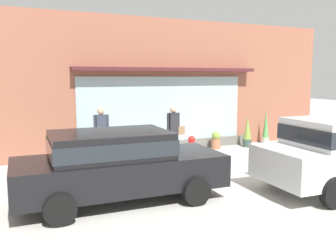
% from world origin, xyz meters
% --- Properties ---
extents(ground_plane, '(60.00, 60.00, 0.00)m').
position_xyz_m(ground_plane, '(0.00, 0.00, 0.00)').
color(ground_plane, '#B2AFA8').
extents(curb_strip, '(14.00, 0.24, 0.12)m').
position_xyz_m(curb_strip, '(0.00, -0.20, 0.06)').
color(curb_strip, '#B2B2AD').
rests_on(curb_strip, ground_plane).
extents(storefront, '(14.00, 0.81, 4.78)m').
position_xyz_m(storefront, '(-0.00, 3.19, 2.34)').
color(storefront, '#935642').
rests_on(storefront, ground_plane).
extents(fire_hydrant, '(0.38, 0.35, 0.82)m').
position_xyz_m(fire_hydrant, '(0.00, 1.19, 0.41)').
color(fire_hydrant, red).
rests_on(fire_hydrant, ground_plane).
extents(pedestrian_with_handbag, '(0.63, 0.24, 1.76)m').
position_xyz_m(pedestrian_with_handbag, '(-0.33, 1.85, 1.03)').
color(pedestrian_with_handbag, '#475675').
rests_on(pedestrian_with_handbag, ground_plane).
extents(pedestrian_passerby, '(0.49, 0.24, 1.77)m').
position_xyz_m(pedestrian_passerby, '(-2.71, 2.20, 1.05)').
color(pedestrian_passerby, '#9E9384').
rests_on(pedestrian_passerby, ground_plane).
extents(parked_car_black, '(4.56, 2.11, 1.55)m').
position_xyz_m(parked_car_black, '(-3.34, -1.57, 0.88)').
color(parked_car_black, black).
rests_on(parked_car_black, ground_plane).
extents(potted_plant_by_entrance, '(0.27, 0.27, 1.35)m').
position_xyz_m(potted_plant_by_entrance, '(4.21, 2.62, 0.65)').
color(potted_plant_by_entrance, '#B7B2A3').
rests_on(potted_plant_by_entrance, ground_plane).
extents(potted_plant_window_right, '(0.35, 0.35, 0.66)m').
position_xyz_m(potted_plant_window_right, '(1.78, 2.53, 0.33)').
color(potted_plant_window_right, '#9E6042').
rests_on(potted_plant_window_right, ground_plane).
extents(potted_plant_window_center, '(0.43, 0.43, 0.54)m').
position_xyz_m(potted_plant_window_center, '(-1.01, 2.62, 0.26)').
color(potted_plant_window_center, '#B7B2A3').
rests_on(potted_plant_window_center, ground_plane).
extents(potted_plant_window_left, '(0.34, 0.34, 1.21)m').
position_xyz_m(potted_plant_window_left, '(3.09, 2.35, 0.58)').
color(potted_plant_window_left, '#33473D').
rests_on(potted_plant_window_left, ground_plane).
extents(potted_plant_doorstep, '(0.37, 0.37, 0.90)m').
position_xyz_m(potted_plant_doorstep, '(-3.60, 2.41, 0.43)').
color(potted_plant_doorstep, '#33473D').
rests_on(potted_plant_doorstep, ground_plane).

